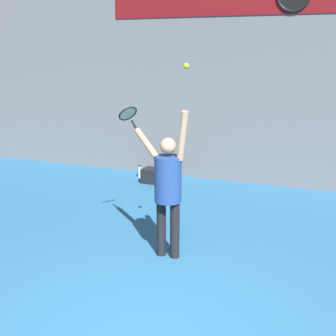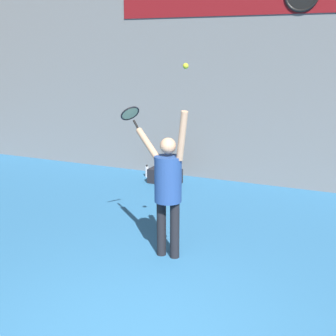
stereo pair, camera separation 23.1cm
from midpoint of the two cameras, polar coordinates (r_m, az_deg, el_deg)
back_wall at (r=9.80m, az=11.33°, el=12.31°), size 18.00×0.10×5.00m
tennis_player at (r=6.26m, az=-1.10°, el=-1.97°), size 1.00×0.61×2.04m
tennis_racket at (r=6.86m, az=-5.83°, el=6.49°), size 0.39×0.36×0.34m
tennis_ball at (r=5.83m, az=1.08°, el=12.33°), size 0.07×0.07×0.07m
water_bottle at (r=10.50m, az=-4.10°, el=-0.45°), size 0.07×0.07×0.28m
equipment_bag at (r=10.01m, az=-1.84°, el=-1.00°), size 0.69×0.35×0.31m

